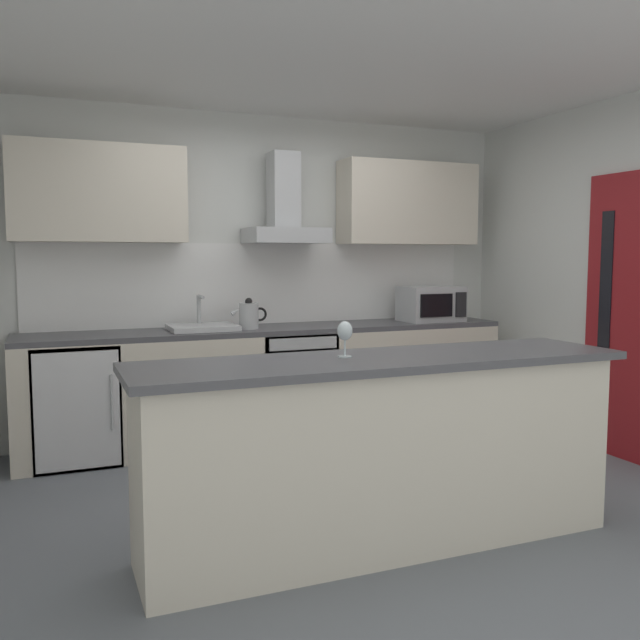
{
  "coord_description": "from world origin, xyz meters",
  "views": [
    {
      "loc": [
        -1.66,
        -3.54,
        1.46
      ],
      "look_at": [
        -0.04,
        0.43,
        1.05
      ],
      "focal_mm": 37.73,
      "sensor_mm": 36.0,
      "label": 1
    }
  ],
  "objects": [
    {
      "name": "ground",
      "position": [
        0.0,
        0.0,
        -0.01
      ],
      "size": [
        5.36,
        4.6,
        0.02
      ],
      "primitive_type": "cube",
      "color": "slate"
    },
    {
      "name": "microwave",
      "position": [
        1.4,
        1.43,
        1.05
      ],
      "size": [
        0.5,
        0.38,
        0.3
      ],
      "color": "#B7BABC",
      "rests_on": "counter_back"
    },
    {
      "name": "upper_cabinets",
      "position": [
        -0.0,
        1.63,
        1.91
      ],
      "size": [
        3.79,
        0.32,
        0.7
      ],
      "color": "beige"
    },
    {
      "name": "ceiling",
      "position": [
        0.0,
        0.0,
        2.61
      ],
      "size": [
        5.36,
        4.6,
        0.02
      ],
      "primitive_type": "cube",
      "color": "white"
    },
    {
      "name": "counter_back",
      "position": [
        0.0,
        1.48,
        0.45
      ],
      "size": [
        3.84,
        0.6,
        0.9
      ],
      "color": "beige",
      "rests_on": "ground"
    },
    {
      "name": "backsplash_tile",
      "position": [
        0.0,
        1.79,
        1.23
      ],
      "size": [
        3.71,
        0.02,
        0.66
      ],
      "primitive_type": "cube",
      "color": "white"
    },
    {
      "name": "wall_back",
      "position": [
        0.0,
        1.86,
        1.3
      ],
      "size": [
        5.36,
        0.12,
        2.6
      ],
      "primitive_type": "cube",
      "color": "silver",
      "rests_on": "ground"
    },
    {
      "name": "refrigerator",
      "position": [
        -1.49,
        1.45,
        0.43
      ],
      "size": [
        0.58,
        0.6,
        0.85
      ],
      "color": "white",
      "rests_on": "ground"
    },
    {
      "name": "oven",
      "position": [
        0.13,
        1.45,
        0.46
      ],
      "size": [
        0.6,
        0.62,
        0.8
      ],
      "color": "slate",
      "rests_on": "ground"
    },
    {
      "name": "side_door",
      "position": [
        2.16,
        -0.01,
        1.03
      ],
      "size": [
        0.08,
        0.85,
        2.05
      ],
      "color": "maroon",
      "rests_on": "ground"
    },
    {
      "name": "counter_island",
      "position": [
        -0.13,
        -0.62,
        0.49
      ],
      "size": [
        2.51,
        0.64,
        0.96
      ],
      "color": "beige",
      "rests_on": "ground"
    },
    {
      "name": "kettle",
      "position": [
        -0.22,
        1.42,
        1.01
      ],
      "size": [
        0.29,
        0.15,
        0.24
      ],
      "color": "#B7BABC",
      "rests_on": "counter_back"
    },
    {
      "name": "wine_glass",
      "position": [
        -0.31,
        -0.55,
        1.09
      ],
      "size": [
        0.08,
        0.08,
        0.18
      ],
      "color": "silver",
      "rests_on": "counter_island"
    },
    {
      "name": "range_hood",
      "position": [
        0.13,
        1.58,
        1.79
      ],
      "size": [
        0.62,
        0.45,
        0.72
      ],
      "color": "#B7BABC"
    },
    {
      "name": "sink",
      "position": [
        -0.57,
        1.47,
        0.93
      ],
      "size": [
        0.5,
        0.4,
        0.26
      ],
      "color": "silver",
      "rests_on": "counter_back"
    }
  ]
}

